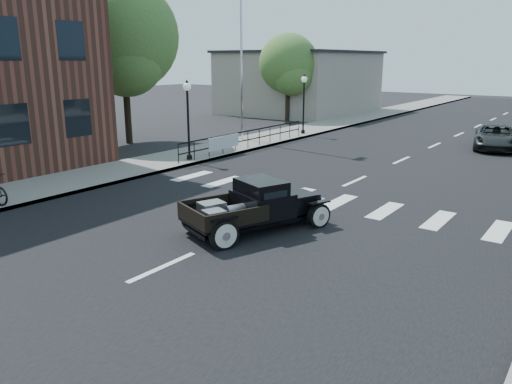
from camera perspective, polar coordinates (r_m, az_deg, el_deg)
The scene contains 14 objects.
ground at distance 13.51m, azimuth -1.42°, elevation -4.54°, with size 120.00×120.00×0.00m, color black.
road at distance 26.67m, azimuth 18.49°, elevation 4.46°, with size 14.00×80.00×0.02m, color black.
road_markings at distance 22.03m, azimuth 14.51°, elevation 2.66°, with size 12.00×60.00×0.06m, color silver, non-canonical shape.
sidewalk_left at distance 30.23m, azimuth 2.93°, elevation 6.49°, with size 3.00×80.00×0.15m, color gray.
low_building_left at distance 44.43m, azimuth 5.10°, elevation 12.29°, with size 10.00×12.00×5.00m, color #A29788.
railing at distance 25.41m, azimuth -0.93°, elevation 6.21°, with size 0.08×10.00×1.00m, color black, non-canonical shape.
banner at distance 23.84m, azimuth -3.66°, elevation 5.11°, with size 0.04×2.20×0.60m, color silver, non-canonical shape.
lamp_post_b at distance 22.39m, azimuth -7.76°, elevation 8.13°, with size 0.36×0.36×3.51m, color black, non-canonical shape.
lamp_post_c at distance 30.40m, azimuth 5.46°, elevation 9.96°, with size 0.36×0.36×3.51m, color black, non-canonical shape.
flagpole at distance 27.89m, azimuth -1.69°, elevation 17.72°, with size 0.12×0.12×11.43m, color silver.
big_tree_near at distance 28.29m, azimuth -14.82°, elevation 14.07°, with size 5.87×5.87×8.63m, color #42672C, non-canonical shape.
big_tree_far at distance 37.98m, azimuth 3.69°, elevation 12.92°, with size 4.35×4.35×6.38m, color #42672C, non-canonical shape.
hotrod_pickup at distance 13.37m, azimuth -0.07°, elevation -1.55°, with size 1.91×4.09×1.42m, color black, non-canonical shape.
second_car at distance 28.60m, azimuth 25.75°, elevation 5.64°, with size 2.04×4.42×1.23m, color black.
Camera 1 is at (7.71, -10.14, 4.50)m, focal length 35.00 mm.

